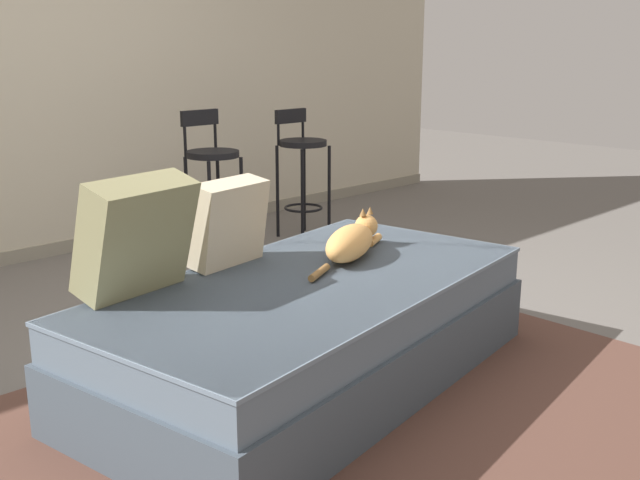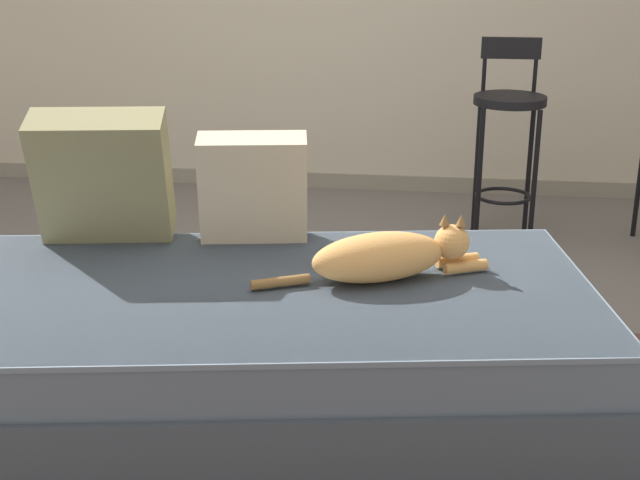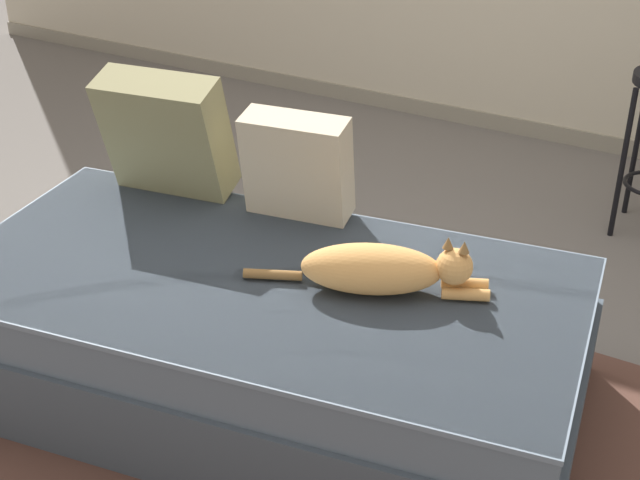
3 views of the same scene
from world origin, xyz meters
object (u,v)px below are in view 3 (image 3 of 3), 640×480
at_px(couch, 264,334).
at_px(throw_pillow_corner, 167,134).
at_px(throw_pillow_middle, 297,166).
at_px(cat, 382,269).

height_order(couch, throw_pillow_corner, throw_pillow_corner).
bearing_deg(throw_pillow_middle, couch, -74.09).
bearing_deg(cat, throw_pillow_middle, 148.20).
height_order(throw_pillow_corner, cat, throw_pillow_corner).
distance_m(throw_pillow_corner, cat, 1.00).
bearing_deg(throw_pillow_corner, throw_pillow_middle, 9.01).
bearing_deg(couch, throw_pillow_middle, 105.91).
relative_size(throw_pillow_middle, cat, 0.54).
bearing_deg(throw_pillow_middle, cat, -31.80).
bearing_deg(couch, cat, 16.68).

